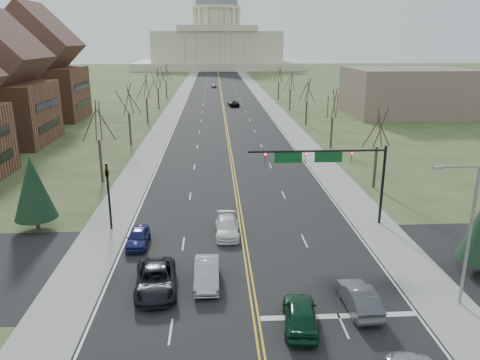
{
  "coord_description": "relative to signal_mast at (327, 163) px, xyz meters",
  "views": [
    {
      "loc": [
        -2.32,
        -25.24,
        16.03
      ],
      "look_at": [
        0.08,
        17.83,
        3.0
      ],
      "focal_mm": 35.0,
      "sensor_mm": 36.0,
      "label": 1
    }
  ],
  "objects": [
    {
      "name": "tree_l_1",
      "position": [
        -22.95,
        34.5,
        1.18
      ],
      "size": [
        3.96,
        3.96,
        9.0
      ],
      "color": "#362620",
      "rests_on": "ground"
    },
    {
      "name": "tree_l_3",
      "position": [
        -22.95,
        74.5,
        1.18
      ],
      "size": [
        3.96,
        3.96,
        9.0
      ],
      "color": "#362620",
      "rests_on": "ground"
    },
    {
      "name": "tree_r_0",
      "position": [
        8.05,
        10.5,
        0.79
      ],
      "size": [
        3.74,
        3.74,
        8.5
      ],
      "color": "#362620",
      "rests_on": "ground"
    },
    {
      "name": "edge_line_right",
      "position": [
        2.35,
        96.5,
        -5.75
      ],
      "size": [
        0.15,
        380.0,
        0.01
      ],
      "primitive_type": "cube",
      "color": "silver",
      "rests_on": "road"
    },
    {
      "name": "tree_r_2",
      "position": [
        8.05,
        50.5,
        0.79
      ],
      "size": [
        3.74,
        3.74,
        8.5
      ],
      "color": "#362620",
      "rests_on": "ground"
    },
    {
      "name": "street_light",
      "position": [
        5.29,
        -13.5,
        -0.54
      ],
      "size": [
        2.9,
        0.25,
        9.07
      ],
      "color": "gray",
      "rests_on": "ground"
    },
    {
      "name": "car_sb_inner_lead",
      "position": [
        -10.43,
        -10.13,
        -4.97
      ],
      "size": [
        1.65,
        4.71,
        1.55
      ],
      "primitive_type": "imported",
      "rotation": [
        0.0,
        0.0,
        0.0
      ],
      "color": "#A0A1A7",
      "rests_on": "road"
    },
    {
      "name": "bldg_right_mass",
      "position": [
        32.55,
        62.5,
        -0.76
      ],
      "size": [
        25.0,
        20.0,
        10.0
      ],
      "primitive_type": "cube",
      "color": "#735D52",
      "rests_on": "ground"
    },
    {
      "name": "tree_l_4",
      "position": [
        -22.95,
        94.5,
        1.18
      ],
      "size": [
        3.96,
        3.96,
        9.0
      ],
      "color": "#362620",
      "rests_on": "ground"
    },
    {
      "name": "car_sb_outer_second",
      "position": [
        -16.04,
        -3.62,
        -5.05
      ],
      "size": [
        1.66,
        4.11,
        1.4
      ],
      "primitive_type": "imported",
      "rotation": [
        0.0,
        0.0,
        0.0
      ],
      "color": "navy",
      "rests_on": "road"
    },
    {
      "name": "signal_mast",
      "position": [
        0.0,
        0.0,
        0.0
      ],
      "size": [
        12.12,
        0.44,
        7.2
      ],
      "color": "black",
      "rests_on": "ground"
    },
    {
      "name": "stop_bar",
      "position": [
        -2.45,
        -14.5,
        -5.75
      ],
      "size": [
        9.5,
        0.5,
        0.01
      ],
      "primitive_type": "cube",
      "color": "silver",
      "rests_on": "road"
    },
    {
      "name": "road",
      "position": [
        -7.45,
        96.5,
        -5.76
      ],
      "size": [
        20.0,
        380.0,
        0.01
      ],
      "primitive_type": "cube",
      "color": "black",
      "rests_on": "ground"
    },
    {
      "name": "tree_r_1",
      "position": [
        8.05,
        30.5,
        0.79
      ],
      "size": [
        3.74,
        3.74,
        8.5
      ],
      "color": "#362620",
      "rests_on": "ground"
    },
    {
      "name": "car_nb_outer_lead",
      "position": [
        -1.04,
        -13.77,
        -4.98
      ],
      "size": [
        1.82,
        4.76,
        1.55
      ],
      "primitive_type": "imported",
      "rotation": [
        0.0,
        0.0,
        3.18
      ],
      "color": "#47494E",
      "rests_on": "road"
    },
    {
      "name": "tree_r_3",
      "position": [
        8.05,
        70.5,
        0.79
      ],
      "size": [
        3.74,
        3.74,
        8.5
      ],
      "color": "#362620",
      "rests_on": "ground"
    },
    {
      "name": "conifer_l",
      "position": [
        -25.45,
        0.5,
        -2.02
      ],
      "size": [
        3.64,
        3.64,
        6.5
      ],
      "color": "#362620",
      "rests_on": "ground"
    },
    {
      "name": "center_line",
      "position": [
        -7.45,
        96.5,
        -5.75
      ],
      "size": [
        0.42,
        380.0,
        0.01
      ],
      "primitive_type": "cube",
      "color": "gold",
      "rests_on": "road"
    },
    {
      "name": "car_sb_outer_lead",
      "position": [
        -13.79,
        -10.86,
        -4.95
      ],
      "size": [
        3.18,
        5.97,
        1.6
      ],
      "primitive_type": "imported",
      "rotation": [
        0.0,
        0.0,
        0.09
      ],
      "color": "black",
      "rests_on": "road"
    },
    {
      "name": "car_nb_inner_lead",
      "position": [
        -4.98,
        -15.43,
        -4.94
      ],
      "size": [
        2.4,
        4.93,
        1.62
      ],
      "primitive_type": "imported",
      "rotation": [
        0.0,
        0.0,
        3.04
      ],
      "color": "#0C3520",
      "rests_on": "road"
    },
    {
      "name": "signal_left",
      "position": [
        -18.95,
        0.0,
        -2.05
      ],
      "size": [
        0.32,
        0.36,
        6.0
      ],
      "color": "black",
      "rests_on": "ground"
    },
    {
      "name": "cross_road",
      "position": [
        -7.45,
        -7.5,
        -5.76
      ],
      "size": [
        120.0,
        14.0,
        0.01
      ],
      "primitive_type": "cube",
      "color": "black",
      "rests_on": "ground"
    },
    {
      "name": "ground",
      "position": [
        -7.45,
        -13.5,
        -5.76
      ],
      "size": [
        600.0,
        600.0,
        0.0
      ],
      "primitive_type": "plane",
      "color": "#394924",
      "rests_on": "ground"
    },
    {
      "name": "tree_r_4",
      "position": [
        8.05,
        90.5,
        0.79
      ],
      "size": [
        3.74,
        3.74,
        8.5
      ],
      "color": "#362620",
      "rests_on": "ground"
    },
    {
      "name": "sidewalk_left",
      "position": [
        -19.45,
        96.5,
        -5.75
      ],
      "size": [
        4.0,
        380.0,
        0.03
      ],
      "primitive_type": "cube",
      "color": "gray",
      "rests_on": "ground"
    },
    {
      "name": "bldg_left_far",
      "position": [
        -45.44,
        60.5,
        3.78
      ],
      "size": [
        17.1,
        14.28,
        23.25
      ],
      "color": "brown",
      "rests_on": "ground"
    },
    {
      "name": "sidewalk_right",
      "position": [
        4.55,
        96.5,
        -5.75
      ],
      "size": [
        4.0,
        380.0,
        0.03
      ],
      "primitive_type": "cube",
      "color": "gray",
      "rests_on": "ground"
    },
    {
      "name": "capitol",
      "position": [
        -7.45,
        236.41,
        8.44
      ],
      "size": [
        90.0,
        60.0,
        50.0
      ],
      "color": "beige",
      "rests_on": "ground"
    },
    {
      "name": "car_far_sb",
      "position": [
        -9.63,
        124.32,
        -5.07
      ],
      "size": [
        1.89,
        4.11,
        1.37
      ],
      "primitive_type": "imported",
      "rotation": [
        0.0,
        0.0,
        0.07
      ],
      "color": "#56595F",
      "rests_on": "road"
    },
    {
      "name": "car_far_nb",
      "position": [
        -4.85,
        77.6,
        -5.03
      ],
      "size": [
        2.83,
        5.34,
        1.43
      ],
      "primitive_type": "imported",
      "rotation": [
        0.0,
        0.0,
        3.23
      ],
      "color": "black",
      "rests_on": "road"
    },
    {
      "name": "tree_l_2",
      "position": [
        -22.95,
        54.5,
        1.18
      ],
      "size": [
        3.96,
        3.96,
        9.0
      ],
      "color": "#362620",
      "rests_on": "ground"
    },
    {
      "name": "tree_l_0",
      "position": [
        -22.95,
        14.5,
        1.18
      ],
      "size": [
        3.96,
        3.96,
        9.0
      ],
      "color": "#362620",
      "rests_on": "ground"
    },
    {
      "name": "edge_line_left",
      "position": [
        -17.25,
        96.5,
        -5.75
      ],
      "size": [
        0.15,
        380.0,
        0.01
      ],
      "primitive_type": "cube",
      "color": "silver",
      "rests_on": "road"
    },
    {
      "name": "car_sb_inner_second",
      "position": [
        -8.81,
        -1.89,
        -5.06
      ],
      "size": [
        1.95,
        4.78,
        1.39
      ],
      "primitive_type": "imported",
      "rotation": [
        0.0,
        0.0,
        0.0
      ],
      "color": "white",
      "rests_on": "road"
    }
  ]
}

